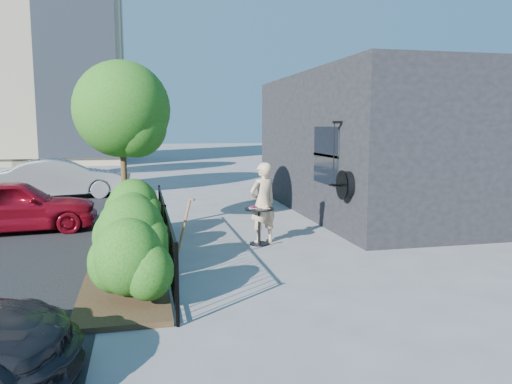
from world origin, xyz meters
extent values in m
plane|color=gray|center=(0.00, 0.00, 0.00)|extent=(120.00, 120.00, 0.00)
cube|color=black|center=(5.50, 4.50, 2.00)|extent=(6.00, 9.00, 4.00)
cube|color=black|center=(2.51, 2.40, 1.80)|extent=(0.04, 1.60, 1.40)
cube|color=black|center=(2.52, 2.40, 1.80)|extent=(0.05, 1.70, 0.06)
cylinder|color=black|center=(2.42, 0.90, 1.25)|extent=(0.18, 0.60, 0.60)
cylinder|color=black|center=(2.32, 0.90, 1.25)|extent=(0.03, 0.64, 0.64)
cube|color=black|center=(2.40, 1.40, 2.60)|extent=(0.25, 0.06, 0.06)
cylinder|color=black|center=(2.32, 1.40, 2.05)|extent=(0.02, 0.02, 1.05)
cylinder|color=black|center=(-1.50, -3.00, 0.55)|extent=(0.05, 0.05, 1.10)
cylinder|color=black|center=(-1.50, 0.00, 0.55)|extent=(0.05, 0.05, 1.10)
cylinder|color=black|center=(-1.50, 3.00, 0.55)|extent=(0.05, 0.05, 1.10)
cube|color=black|center=(-1.50, 0.00, 1.06)|extent=(0.03, 6.00, 0.03)
cube|color=black|center=(-1.50, 0.00, 0.10)|extent=(0.03, 6.00, 0.03)
cylinder|color=black|center=(-1.50, -2.90, 0.55)|extent=(0.02, 0.02, 1.04)
cylinder|color=black|center=(-1.50, -2.70, 0.55)|extent=(0.02, 0.02, 1.04)
cylinder|color=black|center=(-1.50, -2.50, 0.55)|extent=(0.02, 0.02, 1.04)
cylinder|color=black|center=(-1.50, -2.30, 0.55)|extent=(0.02, 0.02, 1.04)
cylinder|color=black|center=(-1.50, -2.10, 0.55)|extent=(0.02, 0.02, 1.04)
cylinder|color=black|center=(-1.50, -1.90, 0.55)|extent=(0.02, 0.02, 1.04)
cylinder|color=black|center=(-1.50, -1.70, 0.55)|extent=(0.02, 0.02, 1.04)
cylinder|color=black|center=(-1.50, -1.50, 0.55)|extent=(0.02, 0.02, 1.04)
cylinder|color=black|center=(-1.50, -1.30, 0.55)|extent=(0.02, 0.02, 1.04)
cylinder|color=black|center=(-1.50, -1.10, 0.55)|extent=(0.02, 0.02, 1.04)
cylinder|color=black|center=(-1.50, -0.90, 0.55)|extent=(0.02, 0.02, 1.04)
cylinder|color=black|center=(-1.50, -0.70, 0.55)|extent=(0.02, 0.02, 1.04)
cylinder|color=black|center=(-1.50, -0.50, 0.55)|extent=(0.02, 0.02, 1.04)
cylinder|color=black|center=(-1.50, -0.30, 0.55)|extent=(0.02, 0.02, 1.04)
cylinder|color=black|center=(-1.50, -0.10, 0.55)|extent=(0.02, 0.02, 1.04)
cylinder|color=black|center=(-1.50, 0.10, 0.55)|extent=(0.02, 0.02, 1.04)
cylinder|color=black|center=(-1.50, 0.30, 0.55)|extent=(0.02, 0.02, 1.04)
cylinder|color=black|center=(-1.50, 0.50, 0.55)|extent=(0.02, 0.02, 1.04)
cylinder|color=black|center=(-1.50, 0.70, 0.55)|extent=(0.02, 0.02, 1.04)
cylinder|color=black|center=(-1.50, 0.90, 0.55)|extent=(0.02, 0.02, 1.04)
cylinder|color=black|center=(-1.50, 1.10, 0.55)|extent=(0.02, 0.02, 1.04)
cylinder|color=black|center=(-1.50, 1.30, 0.55)|extent=(0.02, 0.02, 1.04)
cylinder|color=black|center=(-1.50, 1.50, 0.55)|extent=(0.02, 0.02, 1.04)
cylinder|color=black|center=(-1.50, 1.70, 0.55)|extent=(0.02, 0.02, 1.04)
cylinder|color=black|center=(-1.50, 1.90, 0.55)|extent=(0.02, 0.02, 1.04)
cylinder|color=black|center=(-1.50, 2.10, 0.55)|extent=(0.02, 0.02, 1.04)
cylinder|color=black|center=(-1.50, 2.30, 0.55)|extent=(0.02, 0.02, 1.04)
cylinder|color=black|center=(-1.50, 2.50, 0.55)|extent=(0.02, 0.02, 1.04)
cylinder|color=black|center=(-1.50, 2.70, 0.55)|extent=(0.02, 0.02, 1.04)
cylinder|color=black|center=(-1.50, 2.90, 0.55)|extent=(0.02, 0.02, 1.04)
cube|color=#382616|center=(-2.20, 0.00, 0.04)|extent=(1.30, 6.00, 0.08)
ellipsoid|color=#174F12|center=(-2.10, -2.20, 0.70)|extent=(1.10, 1.10, 1.24)
ellipsoid|color=#174F12|center=(-2.10, -0.60, 0.70)|extent=(1.10, 1.10, 1.24)
ellipsoid|color=#174F12|center=(-2.10, 0.90, 0.70)|extent=(1.10, 1.10, 1.24)
ellipsoid|color=#174F12|center=(-2.10, 2.30, 0.70)|extent=(1.10, 1.10, 1.24)
cylinder|color=#3F2B19|center=(-2.30, 2.80, 1.20)|extent=(0.14, 0.14, 2.40)
sphere|color=#174F12|center=(-2.30, 2.80, 2.84)|extent=(2.20, 2.20, 2.20)
sphere|color=#174F12|center=(-2.00, 2.60, 2.51)|extent=(1.43, 1.43, 1.43)
cylinder|color=black|center=(0.52, 1.05, 0.77)|extent=(0.62, 0.62, 0.03)
cylinder|color=black|center=(0.52, 1.05, 0.39)|extent=(0.06, 0.06, 0.75)
cylinder|color=black|center=(0.52, 1.05, 0.02)|extent=(0.42, 0.42, 0.03)
cube|color=white|center=(0.38, 1.07, 0.79)|extent=(0.16, 0.16, 0.01)
cube|color=white|center=(0.65, 1.01, 0.79)|extent=(0.16, 0.16, 0.01)
torus|color=#470B25|center=(0.38, 1.07, 0.82)|extent=(0.14, 0.14, 0.05)
torus|color=tan|center=(0.65, 1.01, 0.82)|extent=(0.14, 0.14, 0.05)
imported|color=#D4AF89|center=(0.63, 1.18, 0.87)|extent=(0.75, 0.63, 1.75)
cylinder|color=brown|center=(-1.22, -0.47, 0.70)|extent=(0.33, 0.05, 1.15)
cube|color=gray|center=(-1.39, -0.47, 0.09)|extent=(0.08, 0.17, 0.24)
cylinder|color=brown|center=(-1.04, -0.47, 1.25)|extent=(0.10, 0.09, 0.05)
imported|color=maroon|center=(-4.88, 3.55, 0.64)|extent=(3.90, 1.92, 1.28)
imported|color=#A9A8AD|center=(-4.63, 9.26, 0.69)|extent=(4.36, 2.16, 1.38)
camera|label=1|loc=(-1.89, -9.11, 2.54)|focal=35.00mm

